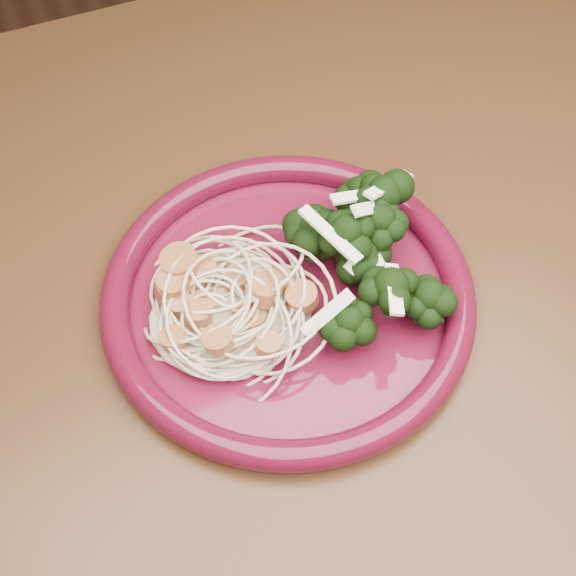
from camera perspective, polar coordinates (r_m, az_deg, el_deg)
The scene contains 6 objects.
dining_table at distance 0.66m, azimuth -8.49°, elevation -9.30°, with size 1.20×0.80×0.75m.
dinner_plate at distance 0.58m, azimuth -0.00°, elevation -0.58°, with size 0.28×0.28×0.02m.
spaghetti_pile at distance 0.56m, azimuth -4.13°, elevation -1.38°, with size 0.12×0.10×0.03m, color beige.
scallop_cluster at distance 0.53m, azimuth -4.35°, elevation 0.67°, with size 0.13×0.13×0.04m, color #B47142, non-canonical shape.
broccoli_pile at distance 0.57m, azimuth 4.95°, elevation 2.21°, with size 0.09×0.14×0.05m, color black.
onion_garnish at distance 0.55m, azimuth 5.18°, elevation 4.18°, with size 0.06×0.09×0.05m, color white, non-canonical shape.
Camera 1 is at (-0.02, -0.30, 1.23)m, focal length 50.00 mm.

